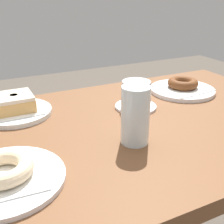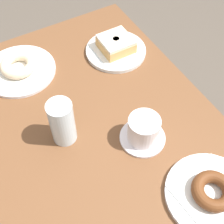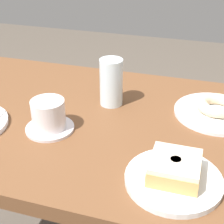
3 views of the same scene
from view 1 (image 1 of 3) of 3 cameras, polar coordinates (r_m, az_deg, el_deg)
The scene contains 12 objects.
table at distance 0.85m, azimuth 5.13°, elevation -7.44°, with size 1.07×0.67×0.70m.
plate_chocolate_ring at distance 1.05m, azimuth 13.47°, elevation 4.18°, with size 0.22×0.22×0.01m, color white.
napkin_chocolate_ring at distance 1.05m, azimuth 13.51°, elevation 4.59°, with size 0.16×0.16×0.00m, color white.
donut_chocolate_ring at distance 1.04m, azimuth 13.59°, elevation 5.47°, with size 0.10×0.10×0.03m, color brown.
plate_sugar_ring at distance 0.60m, azimuth -20.13°, elevation -12.14°, with size 0.23×0.23×0.01m, color white.
napkin_sugar_ring at distance 0.60m, azimuth -20.22°, elevation -11.62°, with size 0.15×0.15×0.00m, color white.
donut_sugar_ring at distance 0.59m, azimuth -20.45°, elevation -10.27°, with size 0.11×0.11×0.03m, color beige.
plate_glazed_square at distance 0.88m, azimuth -18.14°, elevation -0.06°, with size 0.20×0.20×0.01m, color white.
napkin_glazed_square at distance 0.88m, azimuth -18.20°, elevation 0.43°, with size 0.14×0.14×0.00m, color white.
donut_glazed_square at distance 0.87m, azimuth -18.39°, elevation 1.85°, with size 0.10×0.10×0.04m.
water_glass at distance 0.67m, azimuth 4.55°, elevation -0.65°, with size 0.07×0.07×0.14m, color silver.
coffee_cup at distance 0.88m, azimuth 4.68°, elevation 3.22°, with size 0.12×0.12×0.08m.
Camera 1 is at (-0.39, -0.61, 1.04)m, focal length 47.09 mm.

